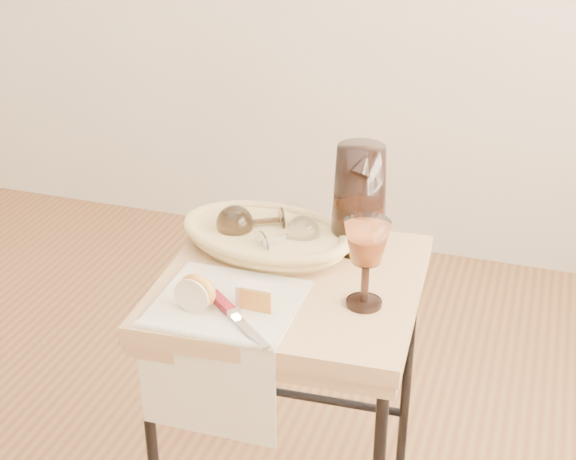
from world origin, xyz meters
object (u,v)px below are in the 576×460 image
at_px(goblet_lying_b, 285,237).
at_px(table_knife, 236,316).
at_px(side_table, 291,406).
at_px(pitcher, 359,198).
at_px(bread_basket, 266,238).
at_px(tea_towel, 228,302).
at_px(goblet_lying_a, 255,222).
at_px(wine_goblet, 366,264).
at_px(apple_half, 197,291).

bearing_deg(goblet_lying_b, table_knife, -141.48).
height_order(side_table, pitcher, pitcher).
height_order(side_table, table_knife, table_knife).
bearing_deg(bread_basket, side_table, -40.06).
bearing_deg(tea_towel, goblet_lying_a, 97.27).
bearing_deg(goblet_lying_a, side_table, 106.58).
distance_m(bread_basket, pitcher, 0.22).
height_order(bread_basket, table_knife, bread_basket).
bearing_deg(tea_towel, wine_goblet, 16.56).
bearing_deg(pitcher, apple_half, -104.43).
distance_m(tea_towel, bread_basket, 0.24).
relative_size(side_table, bread_basket, 1.93).
relative_size(wine_goblet, table_knife, 0.89).
bearing_deg(goblet_lying_b, goblet_lying_a, 106.14).
xyz_separation_m(wine_goblet, table_knife, (-0.21, -0.14, -0.08)).
bearing_deg(wine_goblet, goblet_lying_b, 146.22).
height_order(bread_basket, apple_half, apple_half).
relative_size(goblet_lying_a, table_knife, 0.65).
distance_m(tea_towel, pitcher, 0.38).
bearing_deg(pitcher, table_knife, -92.17).
xyz_separation_m(pitcher, apple_half, (-0.23, -0.35, -0.08)).
relative_size(tea_towel, pitcher, 1.00).
relative_size(goblet_lying_b, wine_goblet, 0.64).
bearing_deg(side_table, goblet_lying_a, 135.71).
distance_m(side_table, table_knife, 0.40).
relative_size(tea_towel, wine_goblet, 1.51).
relative_size(pitcher, apple_half, 3.56).
distance_m(tea_towel, table_knife, 0.07).
bearing_deg(bread_basket, pitcher, 29.04).
xyz_separation_m(tea_towel, pitcher, (0.18, 0.31, 0.12)).
distance_m(tea_towel, goblet_lying_a, 0.26).
bearing_deg(goblet_lying_a, bread_basket, 124.30).
relative_size(side_table, goblet_lying_b, 5.73).
distance_m(goblet_lying_a, pitcher, 0.24).
bearing_deg(side_table, bread_basket, 131.35).
height_order(bread_basket, pitcher, pitcher).
height_order(pitcher, table_knife, pitcher).
bearing_deg(pitcher, bread_basket, -140.41).
distance_m(goblet_lying_a, goblet_lying_b, 0.09).
relative_size(tea_towel, bread_basket, 0.79).
relative_size(bread_basket, pitcher, 1.25).
xyz_separation_m(side_table, pitcher, (0.10, 0.17, 0.46)).
xyz_separation_m(side_table, bread_basket, (-0.09, 0.10, 0.36)).
height_order(side_table, goblet_lying_a, goblet_lying_a).
relative_size(apple_half, table_knife, 0.38).
relative_size(goblet_lying_b, table_knife, 0.57).
height_order(bread_basket, wine_goblet, wine_goblet).
distance_m(pitcher, wine_goblet, 0.24).
height_order(side_table, apple_half, apple_half).
distance_m(side_table, wine_goblet, 0.46).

